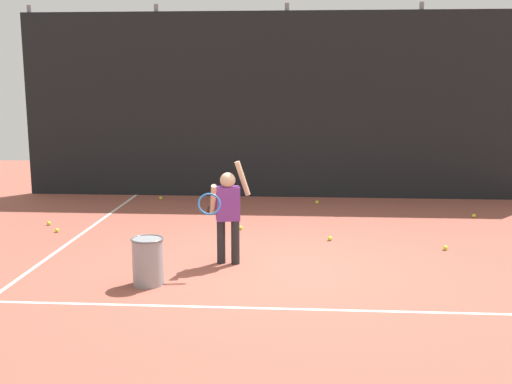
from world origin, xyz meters
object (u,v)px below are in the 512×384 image
(tennis_ball_4, at_px, (474,216))
(tennis_ball_2, at_px, (161,198))
(tennis_ball_6, at_px, (317,202))
(tennis_ball_3, at_px, (49,223))
(ball_hopper, at_px, (148,261))
(tennis_ball_0, at_px, (445,248))
(tennis_ball_5, at_px, (330,238))
(tennis_player, at_px, (227,209))
(tennis_ball_1, at_px, (57,230))
(tennis_ball_7, at_px, (241,228))

(tennis_ball_4, bearing_deg, tennis_ball_2, 167.85)
(tennis_ball_2, height_order, tennis_ball_6, same)
(tennis_ball_3, distance_m, tennis_ball_4, 7.26)
(ball_hopper, height_order, tennis_ball_0, ball_hopper)
(tennis_ball_5, bearing_deg, tennis_ball_0, -14.40)
(tennis_player, bearing_deg, tennis_ball_4, 24.61)
(tennis_ball_4, bearing_deg, tennis_ball_6, 159.41)
(tennis_ball_1, xyz_separation_m, tennis_ball_2, (1.04, 2.78, 0.00))
(ball_hopper, relative_size, tennis_ball_2, 8.52)
(tennis_ball_1, height_order, tennis_ball_4, same)
(tennis_ball_2, distance_m, tennis_ball_3, 2.69)
(tennis_ball_0, relative_size, tennis_ball_6, 1.00)
(tennis_ball_1, xyz_separation_m, tennis_ball_6, (4.16, 2.54, 0.00))
(tennis_ball_1, xyz_separation_m, tennis_ball_7, (2.87, 0.37, 0.00))
(tennis_ball_2, bearing_deg, ball_hopper, -78.98)
(tennis_ball_1, xyz_separation_m, tennis_ball_3, (-0.32, 0.46, 0.00))
(tennis_ball_6, bearing_deg, tennis_ball_3, -155.11)
(tennis_ball_1, bearing_deg, tennis_ball_0, -6.09)
(tennis_ball_0, relative_size, tennis_ball_7, 1.00)
(tennis_ball_7, bearing_deg, tennis_ball_3, 178.25)
(tennis_ball_0, xyz_separation_m, tennis_ball_1, (-5.87, 0.63, 0.00))
(tennis_ball_1, bearing_deg, tennis_ball_5, -2.89)
(tennis_ball_3, bearing_deg, tennis_ball_6, 24.89)
(tennis_ball_5, relative_size, tennis_ball_6, 1.00)
(tennis_ball_3, xyz_separation_m, tennis_ball_4, (7.18, 1.07, 0.00))
(tennis_ball_5, bearing_deg, tennis_ball_4, 33.96)
(tennis_ball_1, relative_size, tennis_ball_3, 1.00)
(ball_hopper, distance_m, tennis_ball_6, 5.36)
(tennis_player, bearing_deg, tennis_ball_1, 140.10)
(tennis_player, distance_m, tennis_ball_7, 1.98)
(tennis_ball_0, bearing_deg, tennis_ball_7, 161.68)
(tennis_ball_0, height_order, tennis_ball_2, same)
(tennis_player, relative_size, tennis_ball_2, 20.46)
(tennis_player, xyz_separation_m, tennis_ball_3, (-3.20, 1.95, -0.69))
(ball_hopper, xyz_separation_m, tennis_ball_0, (3.83, 1.74, -0.26))
(tennis_ball_4, height_order, tennis_ball_6, same)
(tennis_ball_1, bearing_deg, tennis_ball_4, 12.56)
(tennis_ball_0, height_order, tennis_ball_7, same)
(tennis_ball_5, bearing_deg, tennis_player, -137.59)
(ball_hopper, height_order, tennis_ball_2, ball_hopper)
(ball_hopper, bearing_deg, tennis_ball_2, 101.02)
(ball_hopper, bearing_deg, tennis_ball_6, 66.65)
(tennis_player, xyz_separation_m, tennis_ball_1, (-2.88, 1.49, -0.69))
(tennis_player, xyz_separation_m, tennis_ball_4, (3.98, 3.02, -0.69))
(ball_hopper, xyz_separation_m, tennis_ball_7, (0.83, 2.74, -0.26))
(tennis_ball_3, relative_size, tennis_ball_4, 1.00)
(tennis_player, xyz_separation_m, ball_hopper, (-0.84, -0.88, -0.44))
(tennis_ball_7, bearing_deg, tennis_ball_1, -172.74)
(ball_hopper, xyz_separation_m, tennis_ball_4, (4.82, 3.90, -0.26))
(tennis_ball_5, xyz_separation_m, tennis_ball_7, (-1.40, 0.58, 0.00))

